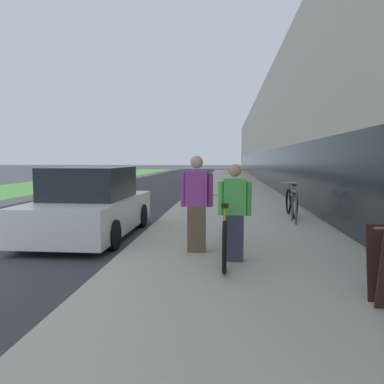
% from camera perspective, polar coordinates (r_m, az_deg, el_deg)
% --- Properties ---
extents(sidewalk_slab, '(4.40, 70.00, 0.12)m').
position_cam_1_polar(sidewalk_slab, '(25.63, 6.05, 1.15)').
color(sidewalk_slab, '#B2AA99').
rests_on(sidewalk_slab, ground).
extents(storefront_facade, '(10.01, 70.00, 7.30)m').
position_cam_1_polar(storefront_facade, '(34.46, 18.18, 7.87)').
color(storefront_facade, beige).
rests_on(storefront_facade, ground).
extents(lawn_strip, '(5.44, 70.00, 0.03)m').
position_cam_1_polar(lawn_strip, '(32.16, -17.59, 1.64)').
color(lawn_strip, '#3D7533').
rests_on(lawn_strip, ground).
extents(tandem_bicycle, '(0.52, 2.90, 0.97)m').
position_cam_1_polar(tandem_bicycle, '(6.53, 5.03, -5.98)').
color(tandem_bicycle, black).
rests_on(tandem_bicycle, sidewalk_slab).
extents(person_rider, '(0.54, 0.21, 1.58)m').
position_cam_1_polar(person_rider, '(6.10, 6.50, -3.11)').
color(person_rider, '#33384C').
rests_on(person_rider, sidewalk_slab).
extents(person_bystander, '(0.58, 0.23, 1.71)m').
position_cam_1_polar(person_bystander, '(6.66, 0.71, -1.80)').
color(person_bystander, brown).
rests_on(person_bystander, sidewalk_slab).
extents(bike_rack_hoop, '(0.05, 0.60, 0.84)m').
position_cam_1_polar(bike_rack_hoop, '(10.06, 15.34, -1.67)').
color(bike_rack_hoop, '#4C4C51').
rests_on(bike_rack_hoop, sidewalk_slab).
extents(cruiser_bike_nearest, '(0.52, 1.79, 0.97)m').
position_cam_1_polar(cruiser_bike_nearest, '(11.22, 14.91, -1.54)').
color(cruiser_bike_nearest, black).
rests_on(cruiser_bike_nearest, sidewalk_slab).
extents(parked_sedan_curbside, '(1.97, 4.17, 1.59)m').
position_cam_1_polar(parked_sedan_curbside, '(8.90, -15.16, -2.01)').
color(parked_sedan_curbside, white).
rests_on(parked_sedan_curbside, ground).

